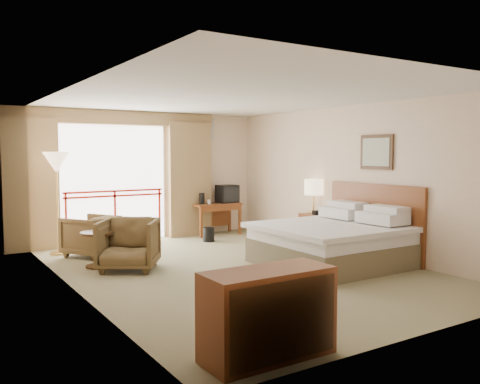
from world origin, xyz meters
TOP-DOWN VIEW (x-y plane):
  - floor at (0.00, 0.00)m, footprint 7.00×7.00m
  - ceiling at (0.00, 0.00)m, footprint 7.00×7.00m
  - wall_back at (0.00, 3.50)m, footprint 5.00×0.00m
  - wall_front at (0.00, -3.50)m, footprint 5.00×0.00m
  - wall_left at (-2.50, 0.00)m, footprint 0.00×7.00m
  - wall_right at (2.50, 0.00)m, footprint 0.00×7.00m
  - balcony_door at (-0.80, 3.48)m, footprint 2.40×0.00m
  - balcony_railing at (-0.80, 3.46)m, footprint 2.09×0.03m
  - curtain_left at (-2.45, 3.35)m, footprint 1.00×0.26m
  - curtain_right at (0.85, 3.35)m, footprint 1.00×0.26m
  - valance at (-0.80, 3.38)m, footprint 4.40×0.22m
  - hvac_vent at (1.30, 3.47)m, footprint 0.50×0.04m
  - bed at (1.50, -0.60)m, footprint 2.13×2.06m
  - headboard at (2.46, -0.60)m, footprint 0.06×2.10m
  - framed_art at (2.47, -0.60)m, footprint 0.04×0.72m
  - nightstand at (2.39, 0.88)m, footprint 0.49×0.56m
  - table_lamp at (2.39, 0.93)m, footprint 0.38×0.38m
  - phone at (2.34, 0.73)m, footprint 0.22×0.19m
  - desk at (1.40, 3.16)m, footprint 1.08×0.52m
  - tv at (1.70, 3.11)m, footprint 0.45×0.36m
  - coffee_maker at (1.05, 3.12)m, footprint 0.12×0.12m
  - cup at (1.20, 3.07)m, footprint 0.08×0.08m
  - wastebasket at (0.83, 2.42)m, footprint 0.30×0.30m
  - armchair_far at (-1.66, 2.24)m, footprint 1.09×1.10m
  - armchair_near at (-1.47, 0.85)m, footprint 1.21×1.22m
  - side_table at (-1.84, 1.27)m, footprint 0.53×0.53m
  - book at (-1.84, 1.27)m, footprint 0.25×0.26m
  - floor_lamp at (-2.11, 2.73)m, footprint 0.47×0.47m
  - dresser at (-1.62, -3.13)m, footprint 1.20×0.51m

SIDE VIEW (x-z plane):
  - floor at x=0.00m, z-range 0.00..0.00m
  - armchair_far at x=-1.66m, z-range -0.37..0.37m
  - armchair_near at x=-1.47m, z-range -0.40..0.40m
  - wastebasket at x=0.83m, z-range 0.00..0.30m
  - nightstand at x=2.39m, z-range 0.00..0.63m
  - bed at x=1.50m, z-range -0.11..0.86m
  - side_table at x=-1.84m, z-range 0.11..0.68m
  - dresser at x=-1.62m, z-range 0.00..0.80m
  - desk at x=1.40m, z-range 0.20..0.91m
  - book at x=-1.84m, z-range 0.57..0.59m
  - headboard at x=2.46m, z-range 0.00..1.30m
  - phone at x=2.34m, z-range 0.63..0.72m
  - cup at x=1.20m, z-range 0.70..0.80m
  - balcony_railing at x=-0.80m, z-range 0.30..1.32m
  - coffee_maker at x=1.05m, z-range 0.70..0.96m
  - tv at x=1.70m, z-range 0.70..1.11m
  - table_lamp at x=2.39m, z-range 0.82..1.48m
  - balcony_door at x=-0.80m, z-range 0.00..2.40m
  - curtain_left at x=-2.45m, z-range 0.00..2.50m
  - curtain_right at x=0.85m, z-range 0.00..2.50m
  - wall_left at x=-2.50m, z-range -2.15..4.85m
  - wall_right at x=2.50m, z-range -2.15..4.85m
  - wall_back at x=0.00m, z-range -1.15..3.85m
  - wall_front at x=0.00m, z-range -1.15..3.85m
  - floor_lamp at x=-2.11m, z-range 0.67..2.52m
  - framed_art at x=2.47m, z-range 1.55..2.15m
  - hvac_vent at x=1.30m, z-range 2.10..2.60m
  - valance at x=-0.80m, z-range 2.41..2.69m
  - ceiling at x=0.00m, z-range 2.70..2.70m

